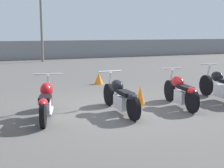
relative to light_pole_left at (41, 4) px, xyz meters
name	(u,v)px	position (x,y,z in m)	size (l,w,h in m)	color
ground_plane	(114,110)	(-0.59, -13.99, -3.79)	(60.00, 60.00, 0.00)	#514F4C
fence_back	(30,50)	(-0.59, 1.65, -3.11)	(40.00, 0.04, 1.35)	gray
light_pole_left	(41,4)	(0.00, 0.00, 0.00)	(0.70, 0.35, 6.28)	slate
motorcycle_slot_1	(46,101)	(-2.32, -14.12, -3.38)	(0.89, 2.10, 0.95)	black
motorcycle_slot_2	(121,96)	(-0.54, -14.32, -3.38)	(0.63, 2.18, 0.96)	black
motorcycle_slot_3	(181,91)	(1.18, -14.35, -3.37)	(0.61, 1.97, 0.97)	black
motorcycle_slot_4	(221,86)	(2.68, -14.17, -3.36)	(0.56, 2.09, 1.01)	black
traffic_cone_near	(99,79)	(0.41, -10.07, -3.58)	(0.35, 0.35, 0.42)	orange
traffic_cone_far	(140,95)	(0.31, -13.71, -3.53)	(0.27, 0.27, 0.51)	orange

